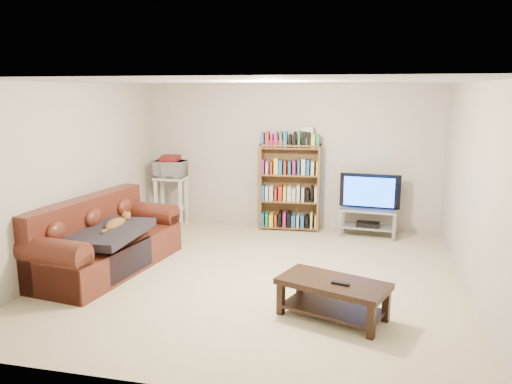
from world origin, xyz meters
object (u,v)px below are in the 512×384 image
(sofa, at_px, (102,245))
(bookshelf, at_px, (290,186))
(tv_stand, at_px, (368,217))
(coffee_table, at_px, (333,292))

(sofa, xyz_separation_m, bookshelf, (2.08, 2.44, 0.41))
(sofa, distance_m, tv_stand, 4.09)
(tv_stand, bearing_deg, bookshelf, 179.77)
(coffee_table, bearing_deg, tv_stand, 104.07)
(tv_stand, relative_size, bookshelf, 0.64)
(tv_stand, bearing_deg, coffee_table, -91.07)
(sofa, relative_size, bookshelf, 1.58)
(tv_stand, height_order, bookshelf, bookshelf)
(coffee_table, bearing_deg, bookshelf, 126.77)
(sofa, xyz_separation_m, coffee_table, (3.05, -0.79, -0.05))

